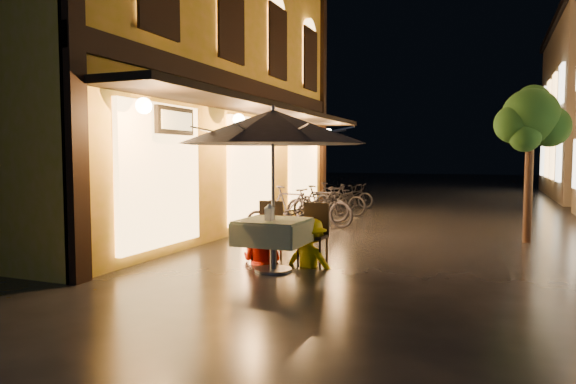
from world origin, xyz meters
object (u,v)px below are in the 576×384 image
at_px(table_lantern, 269,211).
at_px(person_yellow, 310,220).
at_px(patio_umbrella, 273,127).
at_px(cafe_table, 273,232).
at_px(person_orange, 262,217).
at_px(bicycle_0, 282,217).

bearing_deg(table_lantern, person_yellow, 60.75).
height_order(table_lantern, person_yellow, person_yellow).
bearing_deg(patio_umbrella, person_yellow, 55.30).
xyz_separation_m(cafe_table, person_orange, (-0.42, 0.51, 0.15)).
relative_size(table_lantern, person_orange, 0.17).
bearing_deg(person_orange, bicycle_0, -67.74).
height_order(patio_umbrella, person_orange, patio_umbrella).
height_order(patio_umbrella, person_yellow, patio_umbrella).
xyz_separation_m(patio_umbrella, table_lantern, (0.00, -0.13, -1.23)).
height_order(table_lantern, bicycle_0, table_lantern).
height_order(patio_umbrella, table_lantern, patio_umbrella).
bearing_deg(cafe_table, table_lantern, -90.00).
xyz_separation_m(person_yellow, bicycle_0, (-1.42, 2.31, -0.28)).
bearing_deg(cafe_table, patio_umbrella, 165.96).
height_order(cafe_table, patio_umbrella, patio_umbrella).
height_order(patio_umbrella, bicycle_0, patio_umbrella).
xyz_separation_m(cafe_table, person_yellow, (0.39, 0.57, 0.14)).
relative_size(patio_umbrella, person_orange, 1.90).
relative_size(person_orange, person_yellow, 1.01).
distance_m(cafe_table, person_yellow, 0.70).
xyz_separation_m(table_lantern, bicycle_0, (-1.03, 3.01, -0.47)).
xyz_separation_m(patio_umbrella, person_yellow, (0.39, 0.57, -1.42)).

